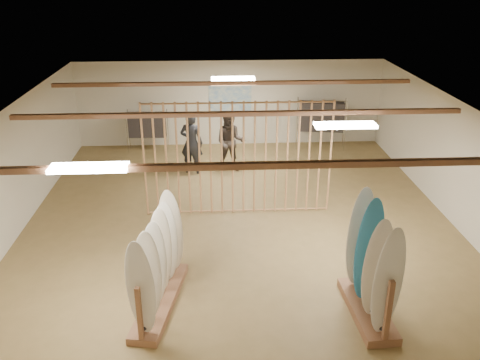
{
  "coord_description": "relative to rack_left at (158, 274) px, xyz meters",
  "views": [
    {
      "loc": [
        -0.57,
        -10.38,
        5.63
      ],
      "look_at": [
        0.0,
        0.0,
        1.2
      ],
      "focal_mm": 38.0,
      "sensor_mm": 36.0,
      "label": 1
    }
  ],
  "objects": [
    {
      "name": "floor",
      "position": [
        1.58,
        2.79,
        -0.63
      ],
      "size": [
        12.0,
        12.0,
        0.0
      ],
      "primitive_type": "plane",
      "color": "olive",
      "rests_on": "ground"
    },
    {
      "name": "ceiling",
      "position": [
        1.58,
        2.79,
        2.17
      ],
      "size": [
        12.0,
        12.0,
        0.0
      ],
      "primitive_type": "plane",
      "rotation": [
        3.14,
        0.0,
        0.0
      ],
      "color": "#9B9893",
      "rests_on": "ground"
    },
    {
      "name": "wall_back",
      "position": [
        1.58,
        8.79,
        0.77
      ],
      "size": [
        12.0,
        0.0,
        12.0
      ],
      "primitive_type": "plane",
      "rotation": [
        1.57,
        0.0,
        0.0
      ],
      "color": "silver",
      "rests_on": "ground"
    },
    {
      "name": "wall_left",
      "position": [
        -3.42,
        2.79,
        0.77
      ],
      "size": [
        0.0,
        12.0,
        12.0
      ],
      "primitive_type": "plane",
      "rotation": [
        1.57,
        0.0,
        1.57
      ],
      "color": "silver",
      "rests_on": "ground"
    },
    {
      "name": "wall_right",
      "position": [
        6.58,
        2.79,
        0.77
      ],
      "size": [
        0.0,
        12.0,
        12.0
      ],
      "primitive_type": "plane",
      "rotation": [
        1.57,
        0.0,
        -1.57
      ],
      "color": "silver",
      "rests_on": "ground"
    },
    {
      "name": "ceiling_slats",
      "position": [
        1.58,
        2.79,
        2.09
      ],
      "size": [
        9.5,
        6.12,
        0.1
      ],
      "primitive_type": "cube",
      "color": "#8F5F41",
      "rests_on": "ground"
    },
    {
      "name": "light_panels",
      "position": [
        1.58,
        2.79,
        2.11
      ],
      "size": [
        1.2,
        0.35,
        0.06
      ],
      "primitive_type": "cube",
      "color": "white",
      "rests_on": "ground"
    },
    {
      "name": "bamboo_partition",
      "position": [
        1.58,
        3.59,
        0.77
      ],
      "size": [
        4.45,
        0.05,
        2.78
      ],
      "color": "tan",
      "rests_on": "ground"
    },
    {
      "name": "poster",
      "position": [
        1.58,
        8.77,
        0.97
      ],
      "size": [
        1.4,
        0.03,
        0.9
      ],
      "primitive_type": "cube",
      "color": "#377AC2",
      "rests_on": "ground"
    },
    {
      "name": "rack_left",
      "position": [
        0.0,
        0.0,
        0.0
      ],
      "size": [
        0.91,
        2.33,
        1.84
      ],
      "rotation": [
        0.0,
        0.0,
        -0.18
      ],
      "color": "#8F5F41",
      "rests_on": "floor"
    },
    {
      "name": "rack_right",
      "position": [
        3.62,
        -0.47,
        0.06
      ],
      "size": [
        0.64,
        1.79,
        2.05
      ],
      "rotation": [
        0.0,
        0.0,
        0.04
      ],
      "color": "#8F5F41",
      "rests_on": "floor"
    },
    {
      "name": "clothing_rack_a",
      "position": [
        -1.1,
        8.19,
        0.25
      ],
      "size": [
        1.27,
        0.36,
        1.36
      ],
      "rotation": [
        0.0,
        0.0,
        -0.03
      ],
      "color": "silver",
      "rests_on": "floor"
    },
    {
      "name": "clothing_rack_b",
      "position": [
        4.52,
        8.19,
        0.45
      ],
      "size": [
        1.53,
        0.59,
        1.65
      ],
      "rotation": [
        0.0,
        0.0,
        -0.15
      ],
      "color": "silver",
      "rests_on": "floor"
    },
    {
      "name": "shopper_a",
      "position": [
        0.38,
        6.27,
        0.4
      ],
      "size": [
        0.86,
        0.7,
        2.05
      ],
      "primitive_type": "imported",
      "rotation": [
        0.0,
        0.0,
        2.86
      ],
      "color": "black",
      "rests_on": "floor"
    },
    {
      "name": "shopper_b",
      "position": [
        1.5,
        6.31,
        0.38
      ],
      "size": [
        1.04,
        0.85,
        2.02
      ],
      "primitive_type": "imported",
      "rotation": [
        0.0,
        0.0,
        -0.09
      ],
      "color": "#3C332E",
      "rests_on": "floor"
    }
  ]
}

